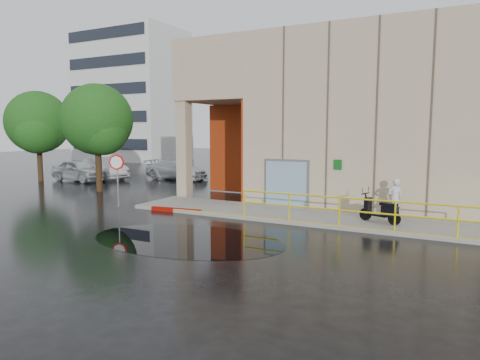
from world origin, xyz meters
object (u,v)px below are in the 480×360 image
at_px(red_curb, 176,210).
at_px(car_b, 103,168).
at_px(scooter, 381,203).
at_px(tree_near, 98,122).
at_px(car_c, 177,170).
at_px(tree_far, 38,125).
at_px(car_a, 79,170).
at_px(person, 395,198).
at_px(stop_sign, 117,168).

xyz_separation_m(red_curb, car_b, (-12.34, 8.12, 0.70)).
relative_size(scooter, tree_near, 0.27).
height_order(car_c, tree_far, tree_far).
relative_size(car_a, car_c, 0.92).
xyz_separation_m(person, car_a, (-21.43, 4.01, -0.17)).
bearing_deg(red_curb, tree_far, 162.07).
height_order(car_b, tree_far, tree_far).
relative_size(red_curb, tree_near, 0.39).
bearing_deg(scooter, car_c, 169.52).
distance_m(red_curb, car_c, 12.64).
distance_m(car_c, tree_near, 7.86).
bearing_deg(tree_far, car_b, 51.59).
xyz_separation_m(stop_sign, red_curb, (3.15, 0.17, -1.70)).
bearing_deg(car_b, scooter, -90.20).
distance_m(scooter, tree_far, 23.75).
relative_size(scooter, tree_far, 0.27).
height_order(scooter, car_c, scooter).
distance_m(scooter, car_c, 18.13).
bearing_deg(stop_sign, car_c, 112.12).
bearing_deg(scooter, car_a, -173.84).
bearing_deg(car_c, car_a, 127.88).
height_order(person, tree_near, tree_near).
bearing_deg(red_curb, car_b, 146.67).
xyz_separation_m(person, tree_near, (-16.26, 0.91, 3.06)).
distance_m(car_b, tree_near, 7.59).
bearing_deg(car_a, tree_near, -115.55).
bearing_deg(car_a, scooter, -98.14).
relative_size(person, tree_far, 0.25).
distance_m(car_a, tree_near, 6.84).
xyz_separation_m(scooter, car_c, (-15.66, 9.12, -0.17)).
height_order(person, car_c, person).
xyz_separation_m(person, car_b, (-21.02, 5.88, -0.14)).
xyz_separation_m(person, tree_far, (-23.62, 2.60, 2.99)).
bearing_deg(scooter, tree_far, -169.25).
bearing_deg(car_c, scooter, -119.04).
height_order(person, stop_sign, stop_sign).
height_order(scooter, car_b, car_b).
relative_size(person, tree_near, 0.25).
bearing_deg(car_a, tree_far, 128.19).
bearing_deg(scooter, stop_sign, -153.66).
xyz_separation_m(scooter, stop_sign, (-11.48, -1.33, 0.92)).
height_order(person, car_a, person).
xyz_separation_m(stop_sign, car_a, (-9.59, 6.42, -1.04)).
xyz_separation_m(car_a, tree_near, (5.17, -3.10, 3.23)).
xyz_separation_m(red_curb, car_a, (-12.75, 6.25, 0.66)).
height_order(stop_sign, tree_near, tree_near).
relative_size(stop_sign, car_a, 0.55).
bearing_deg(car_b, car_a, -173.83).
xyz_separation_m(scooter, car_b, (-20.67, 6.96, -0.08)).
xyz_separation_m(car_b, tree_near, (4.76, -4.97, 3.19)).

